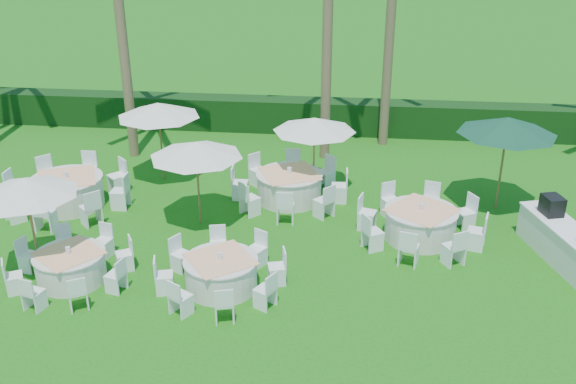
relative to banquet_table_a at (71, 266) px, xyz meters
name	(u,v)px	position (x,y,z in m)	size (l,w,h in m)	color
ground	(215,318)	(3.53, -1.10, -0.37)	(120.00, 120.00, 0.00)	#156311
hedge	(282,115)	(3.53, 10.90, 0.23)	(34.00, 1.00, 1.20)	black
banquet_table_a	(71,266)	(0.00, 0.00, 0.00)	(2.77, 2.77, 0.86)	silver
banquet_table_b	(221,272)	(3.44, 0.07, 0.01)	(2.88, 2.88, 0.89)	silver
banquet_table_d	(68,191)	(-1.69, 3.76, 0.09)	(3.47, 3.47, 1.04)	silver
banquet_table_e	(289,186)	(4.46, 4.81, 0.07)	(3.32, 3.32, 1.00)	silver
banquet_table_f	(420,223)	(8.00, 2.87, 0.06)	(3.21, 3.21, 0.97)	silver
umbrella_a	(25,187)	(-0.91, 0.29, 1.78)	(2.28, 2.28, 2.36)	brown
umbrella_b	(196,149)	(2.24, 3.11, 1.73)	(2.42, 2.42, 2.30)	brown
umbrella_c	(158,110)	(0.42, 5.91, 1.86)	(2.48, 2.48, 2.44)	brown
umbrella_d	(314,124)	(5.10, 5.48, 1.71)	(2.39, 2.39, 2.28)	brown
umbrella_green	(508,126)	(10.28, 4.90, 2.06)	(2.65, 2.65, 2.66)	brown
buffet_table	(573,251)	(11.41, 1.75, 0.11)	(1.84, 3.90, 1.36)	silver
palm_b	(120,17)	(-1.15, 7.79, 4.22)	(4.40, 3.97, 8.28)	brown
palm_d	(392,4)	(7.26, 9.83, 4.46)	(4.38, 4.23, 8.75)	brown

